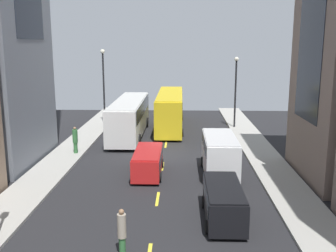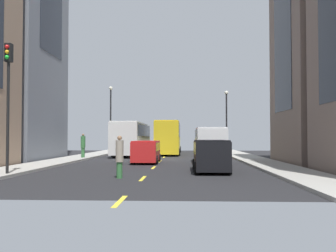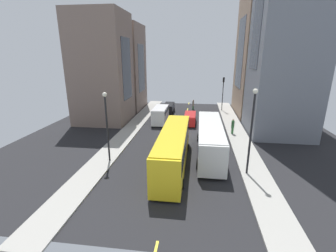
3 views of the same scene
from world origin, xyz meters
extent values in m
plane|color=black|center=(0.00, 0.00, 0.00)|extent=(41.73, 41.73, 0.00)
cube|color=#9E9B93|center=(-7.55, 0.00, 0.07)|extent=(2.64, 44.00, 0.15)
cube|color=#9E9B93|center=(7.55, 0.00, 0.07)|extent=(2.64, 44.00, 0.15)
cube|color=yellow|center=(0.00, -21.00, 0.01)|extent=(0.16, 2.00, 0.01)
cube|color=yellow|center=(0.00, -15.00, 0.01)|extent=(0.16, 2.00, 0.01)
cube|color=yellow|center=(0.00, -9.00, 0.01)|extent=(0.16, 2.00, 0.01)
cube|color=yellow|center=(0.00, -3.00, 0.01)|extent=(0.16, 2.00, 0.01)
cube|color=yellow|center=(0.00, 3.00, 0.01)|extent=(0.16, 2.00, 0.01)
cube|color=yellow|center=(0.00, 9.00, 0.01)|extent=(0.16, 2.00, 0.01)
cube|color=yellow|center=(0.00, 15.00, 0.01)|extent=(0.16, 2.00, 0.01)
cube|color=yellow|center=(0.00, 21.00, 0.01)|extent=(0.16, 2.00, 0.01)
cube|color=silver|center=(-3.51, 6.47, 1.77)|extent=(2.55, 12.35, 3.00)
cube|color=black|center=(-3.51, 6.47, 2.62)|extent=(2.60, 11.36, 1.20)
cube|color=beige|center=(-3.51, 6.47, 3.31)|extent=(2.45, 11.85, 0.08)
cylinder|color=black|center=(-4.69, 10.30, 0.50)|extent=(0.46, 1.00, 1.00)
cylinder|color=black|center=(-2.34, 10.30, 0.50)|extent=(0.46, 1.00, 1.00)
cylinder|color=black|center=(-4.69, 2.64, 0.50)|extent=(0.46, 1.00, 1.00)
cylinder|color=black|center=(-2.34, 2.64, 0.50)|extent=(0.46, 1.00, 1.00)
cube|color=yellow|center=(0.17, 10.04, 1.86)|extent=(2.45, 12.64, 3.30)
cube|color=black|center=(0.17, 10.04, 2.72)|extent=(2.50, 11.63, 1.48)
cube|color=gold|center=(0.17, 10.04, 3.55)|extent=(2.35, 12.14, 0.08)
cylinder|color=black|center=(-0.96, 13.96, 0.38)|extent=(0.44, 0.76, 0.76)
cylinder|color=black|center=(1.29, 13.96, 0.38)|extent=(0.44, 0.76, 0.76)
cylinder|color=black|center=(-0.96, 6.12, 0.38)|extent=(0.44, 0.76, 0.76)
cylinder|color=black|center=(1.29, 6.12, 0.38)|extent=(0.44, 0.76, 0.76)
cube|color=white|center=(3.82, -4.66, 1.35)|extent=(2.05, 5.22, 2.30)
cube|color=black|center=(3.82, -4.66, 2.10)|extent=(2.09, 4.80, 0.69)
cube|color=silver|center=(3.82, -4.66, 2.54)|extent=(1.97, 5.01, 0.08)
cylinder|color=black|center=(2.88, -3.04, 0.36)|extent=(0.37, 0.72, 0.72)
cylinder|color=black|center=(4.76, -3.04, 0.36)|extent=(0.37, 0.72, 0.72)
cylinder|color=black|center=(2.88, -6.28, 0.36)|extent=(0.37, 0.72, 0.72)
cylinder|color=black|center=(4.76, -6.28, 0.36)|extent=(0.37, 0.72, 0.72)
cube|color=black|center=(3.35, -11.53, 0.92)|extent=(1.73, 4.60, 1.49)
cube|color=black|center=(3.35, -11.53, 1.30)|extent=(1.77, 4.24, 0.63)
cube|color=black|center=(3.35, -11.53, 1.70)|extent=(1.66, 4.42, 0.08)
cylinder|color=black|center=(2.55, -10.10, 0.31)|extent=(0.31, 0.62, 0.62)
cylinder|color=black|center=(4.15, -10.10, 0.31)|extent=(0.31, 0.62, 0.62)
cylinder|color=black|center=(2.55, -12.96, 0.31)|extent=(0.31, 0.62, 0.62)
cylinder|color=black|center=(4.15, -12.96, 0.31)|extent=(0.31, 0.62, 0.62)
cube|color=red|center=(-0.88, -4.81, 0.86)|extent=(1.73, 4.70, 1.38)
cube|color=black|center=(-0.88, -4.81, 1.21)|extent=(1.76, 4.33, 0.58)
cube|color=#A91A1A|center=(-0.88, -4.81, 1.59)|extent=(1.66, 4.52, 0.08)
cylinder|color=black|center=(-1.67, -3.35, 0.31)|extent=(0.31, 0.62, 0.62)
cylinder|color=black|center=(-0.08, -3.35, 0.31)|extent=(0.31, 0.62, 0.62)
cylinder|color=black|center=(-1.67, -6.27, 0.31)|extent=(0.31, 0.62, 0.62)
cylinder|color=black|center=(-0.08, -6.27, 0.31)|extent=(0.31, 0.62, 0.62)
cylinder|color=#336B38|center=(-1.09, -14.91, 0.38)|extent=(0.27, 0.27, 0.75)
cylinder|color=gray|center=(-1.09, -14.91, 1.25)|extent=(0.36, 0.36, 1.00)
sphere|color=#8C6647|center=(-1.09, -14.91, 1.86)|extent=(0.22, 0.22, 0.22)
cylinder|color=#336B38|center=(-6.85, -0.32, 0.57)|extent=(0.30, 0.30, 0.83)
cylinder|color=#336B38|center=(-6.85, -0.32, 1.49)|extent=(0.40, 0.40, 1.02)
sphere|color=#8C6647|center=(-6.85, -0.32, 2.11)|extent=(0.21, 0.21, 0.21)
cylinder|color=black|center=(-6.63, -14.41, 2.85)|extent=(0.14, 0.14, 5.40)
cube|color=black|center=(-6.63, -14.41, 6.00)|extent=(0.32, 0.32, 0.90)
sphere|color=red|center=(-6.63, -14.59, 6.26)|extent=(0.20, 0.20, 0.20)
sphere|color=orange|center=(-6.63, -14.59, 6.00)|extent=(0.20, 0.20, 0.20)
sphere|color=green|center=(-6.63, -14.59, 5.75)|extent=(0.20, 0.20, 0.20)
cylinder|color=black|center=(6.73, 10.01, 3.47)|extent=(0.18, 0.18, 6.63)
sphere|color=silver|center=(6.73, 10.01, 6.96)|extent=(0.44, 0.44, 0.44)
cylinder|color=black|center=(-6.73, 10.98, 3.83)|extent=(0.18, 0.18, 7.36)
sphere|color=silver|center=(-6.73, 10.98, 7.69)|extent=(0.44, 0.44, 0.44)
camera|label=1|loc=(1.24, -29.51, 8.41)|focal=42.13mm
camera|label=2|loc=(1.88, -31.76, 1.89)|focal=39.22mm
camera|label=3|loc=(-2.08, 31.23, 10.64)|focal=25.26mm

